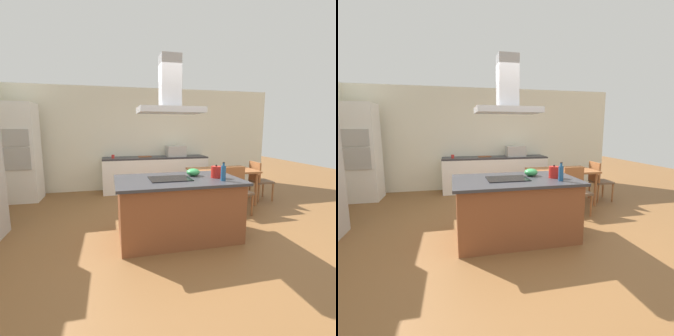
% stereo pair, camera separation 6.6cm
% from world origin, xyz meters
% --- Properties ---
extents(ground, '(16.00, 16.00, 0.00)m').
position_xyz_m(ground, '(0.00, 1.50, 0.00)').
color(ground, brown).
extents(wall_back, '(7.20, 0.10, 2.70)m').
position_xyz_m(wall_back, '(0.00, 3.25, 1.35)').
color(wall_back, silver).
rests_on(wall_back, ground).
extents(kitchen_island, '(1.84, 1.09, 0.90)m').
position_xyz_m(kitchen_island, '(0.00, 0.00, 0.45)').
color(kitchen_island, brown).
rests_on(kitchen_island, ground).
extents(cooktop, '(0.60, 0.44, 0.01)m').
position_xyz_m(cooktop, '(-0.12, 0.00, 0.91)').
color(cooktop, black).
rests_on(cooktop, kitchen_island).
extents(tea_kettle, '(0.21, 0.16, 0.20)m').
position_xyz_m(tea_kettle, '(0.59, -0.06, 0.99)').
color(tea_kettle, '#B21E19').
rests_on(tea_kettle, kitchen_island).
extents(olive_oil_bottle, '(0.07, 0.07, 0.27)m').
position_xyz_m(olive_oil_bottle, '(0.59, -0.29, 1.01)').
color(olive_oil_bottle, navy).
rests_on(olive_oil_bottle, kitchen_island).
extents(mixing_bowl, '(0.21, 0.21, 0.12)m').
position_xyz_m(mixing_bowl, '(0.30, 0.16, 0.96)').
color(mixing_bowl, '#33934C').
rests_on(mixing_bowl, kitchen_island).
extents(back_counter, '(2.73, 0.62, 0.90)m').
position_xyz_m(back_counter, '(0.21, 2.88, 0.45)').
color(back_counter, white).
rests_on(back_counter, ground).
extents(countertop_microwave, '(0.50, 0.38, 0.28)m').
position_xyz_m(countertop_microwave, '(0.76, 2.88, 1.04)').
color(countertop_microwave, '#B2AFAA').
rests_on(countertop_microwave, back_counter).
extents(coffee_mug_red, '(0.08, 0.08, 0.09)m').
position_xyz_m(coffee_mug_red, '(-0.89, 2.81, 0.95)').
color(coffee_mug_red, red).
rests_on(coffee_mug_red, back_counter).
extents(cutting_board, '(0.34, 0.24, 0.02)m').
position_xyz_m(cutting_board, '(-0.07, 2.93, 0.91)').
color(cutting_board, brown).
rests_on(cutting_board, back_counter).
extents(wall_oven_stack, '(0.70, 0.66, 2.20)m').
position_xyz_m(wall_oven_stack, '(-2.90, 2.65, 1.10)').
color(wall_oven_stack, white).
rests_on(wall_oven_stack, ground).
extents(dining_table, '(1.40, 0.90, 0.75)m').
position_xyz_m(dining_table, '(1.43, 1.44, 0.67)').
color(dining_table, '#995B33').
rests_on(dining_table, ground).
extents(chair_facing_island, '(0.42, 0.42, 0.89)m').
position_xyz_m(chair_facing_island, '(1.43, 0.77, 0.51)').
color(chair_facing_island, brown).
rests_on(chair_facing_island, ground).
extents(chair_at_right_end, '(0.42, 0.42, 0.89)m').
position_xyz_m(chair_at_right_end, '(2.34, 1.44, 0.51)').
color(chair_at_right_end, brown).
rests_on(chair_at_right_end, ground).
extents(range_hood, '(0.90, 0.55, 0.78)m').
position_xyz_m(range_hood, '(-0.12, 0.00, 2.10)').
color(range_hood, '#ADADB2').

